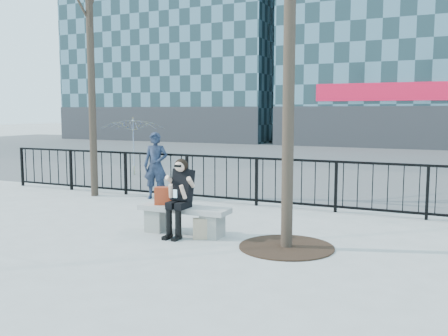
% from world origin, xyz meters
% --- Properties ---
extents(ground, '(120.00, 120.00, 0.00)m').
position_xyz_m(ground, '(0.00, 0.00, 0.00)').
color(ground, gray).
rests_on(ground, ground).
extents(street_surface, '(60.00, 23.00, 0.01)m').
position_xyz_m(street_surface, '(0.00, 15.00, 0.00)').
color(street_surface, '#474747').
rests_on(street_surface, ground).
extents(railing, '(14.00, 0.06, 1.10)m').
position_xyz_m(railing, '(0.00, 3.00, 0.55)').
color(railing, black).
rests_on(railing, ground).
extents(tree_grate, '(1.50, 1.50, 0.02)m').
position_xyz_m(tree_grate, '(1.90, -0.10, 0.01)').
color(tree_grate, black).
rests_on(tree_grate, ground).
extents(bench_main, '(1.65, 0.46, 0.49)m').
position_xyz_m(bench_main, '(0.00, 0.00, 0.30)').
color(bench_main, slate).
rests_on(bench_main, ground).
extents(seated_woman, '(0.50, 0.64, 1.34)m').
position_xyz_m(seated_woman, '(0.00, -0.16, 0.67)').
color(seated_woman, black).
rests_on(seated_woman, ground).
extents(handbag, '(0.42, 0.32, 0.31)m').
position_xyz_m(handbag, '(-0.39, 0.02, 0.65)').
color(handbag, '#AC3115').
rests_on(handbag, bench_main).
extents(shopping_bag, '(0.39, 0.30, 0.35)m').
position_xyz_m(shopping_bag, '(0.47, -0.16, 0.17)').
color(shopping_bag, beige).
rests_on(shopping_bag, ground).
extents(standing_man, '(0.68, 0.54, 1.63)m').
position_xyz_m(standing_man, '(-2.36, 2.80, 0.82)').
color(standing_man, black).
rests_on(standing_man, ground).
extents(vendor_umbrella, '(2.53, 2.56, 1.94)m').
position_xyz_m(vendor_umbrella, '(-5.48, 6.30, 0.97)').
color(vendor_umbrella, gold).
rests_on(vendor_umbrella, ground).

